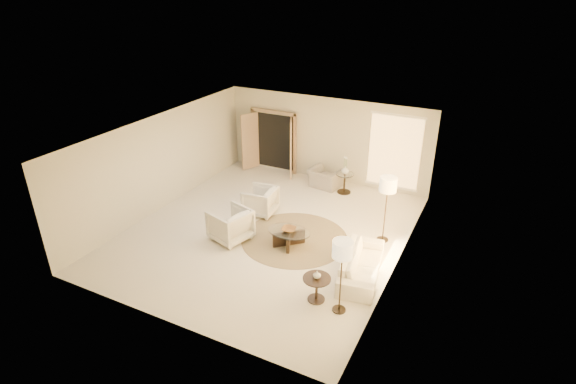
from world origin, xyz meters
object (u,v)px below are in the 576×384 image
at_px(side_vase, 345,170).
at_px(end_table, 317,285).
at_px(sofa, 361,264).
at_px(floor_lamp_near, 388,187).
at_px(armchair_right, 230,223).
at_px(side_table, 345,181).
at_px(coffee_table, 289,236).
at_px(accent_chair, 325,175).
at_px(floor_lamp_far, 342,252).
at_px(bowl, 289,230).
at_px(armchair_left, 260,200).
at_px(end_vase, 317,275).

bearing_deg(side_vase, end_table, -76.07).
height_order(sofa, floor_lamp_near, floor_lamp_near).
xyz_separation_m(armchair_right, side_table, (1.68, 4.00, -0.08)).
xyz_separation_m(coffee_table, side_vase, (0.18, 3.60, 0.51)).
distance_m(accent_chair, side_vase, 0.81).
bearing_deg(side_vase, floor_lamp_far, -70.86).
height_order(armchair_right, side_vase, armchair_right).
distance_m(floor_lamp_near, bowl, 2.69).
xyz_separation_m(sofa, side_vase, (-1.88, 4.00, 0.47)).
relative_size(floor_lamp_far, side_vase, 6.71).
height_order(armchair_left, end_table, armchair_left).
xyz_separation_m(sofa, end_vase, (-0.57, -1.27, 0.35)).
relative_size(floor_lamp_far, bowl, 4.61).
height_order(coffee_table, bowl, bowl).
relative_size(floor_lamp_near, end_vase, 10.40).
height_order(floor_lamp_near, end_vase, floor_lamp_near).
height_order(armchair_right, floor_lamp_far, floor_lamp_far).
bearing_deg(armchair_right, accent_chair, -176.40).
distance_m(sofa, floor_lamp_far, 1.77).
distance_m(accent_chair, floor_lamp_far, 6.16).
xyz_separation_m(coffee_table, end_table, (1.49, -1.68, 0.12)).
relative_size(sofa, end_vase, 11.92).
bearing_deg(bowl, side_table, 87.09).
xyz_separation_m(accent_chair, end_table, (2.02, -5.40, -0.03)).
relative_size(armchair_right, end_vase, 5.50).
bearing_deg(coffee_table, side_vase, 87.09).
distance_m(accent_chair, bowl, 3.76).
bearing_deg(accent_chair, floor_lamp_far, 123.86).
bearing_deg(floor_lamp_far, side_vase, 109.14).
xyz_separation_m(armchair_right, floor_lamp_far, (3.55, -1.37, 0.95)).
relative_size(armchair_right, side_table, 1.45).
bearing_deg(coffee_table, side_table, 87.09).
height_order(end_table, side_vase, side_vase).
height_order(side_table, floor_lamp_near, floor_lamp_near).
distance_m(armchair_right, coffee_table, 1.57).
relative_size(end_table, end_vase, 3.46).
bearing_deg(sofa, floor_lamp_near, -9.96).
bearing_deg(end_vase, armchair_right, 156.97).
xyz_separation_m(armchair_left, bowl, (1.52, -1.19, 0.02)).
bearing_deg(end_vase, floor_lamp_far, -10.28).
distance_m(armchair_left, side_vase, 2.97).
relative_size(armchair_right, accent_chair, 1.00).
distance_m(side_table, end_vase, 5.44).
xyz_separation_m(armchair_left, side_vase, (1.70, 2.41, 0.34)).
bearing_deg(end_vase, armchair_left, 136.43).
bearing_deg(armchair_right, bowl, 122.07).
xyz_separation_m(accent_chair, side_table, (0.71, -0.13, -0.02)).
bearing_deg(end_table, accent_chair, 110.50).
bearing_deg(coffee_table, armchair_left, 142.04).
xyz_separation_m(armchair_left, side_table, (1.70, 2.41, -0.04)).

